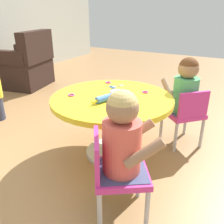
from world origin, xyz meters
TOP-DOWN VIEW (x-y plane):
  - ground_plane at (0.00, 0.00)m, footprint 10.00×10.00m
  - craft_table at (0.00, 0.00)m, footprint 0.95×0.95m
  - child_chair_left at (-0.56, -0.34)m, footprint 0.42×0.42m
  - seated_child_left at (-0.54, -0.37)m, footprint 0.42×0.44m
  - child_chair_right at (0.45, -0.48)m, footprint 0.42×0.42m
  - seated_child_right at (0.48, -0.45)m, footprint 0.43×0.44m
  - armchair_dark at (1.04, 2.15)m, footprint 0.84×0.86m
  - rolling_pin at (-0.12, -0.00)m, footprint 0.23×0.09m
  - craft_scissors at (0.23, 0.10)m, footprint 0.14×0.12m
  - playdough_blob_0 at (0.09, -0.00)m, footprint 0.12×0.12m
  - cookie_cutter_0 at (0.22, -0.19)m, footprint 0.05×0.05m
  - cookie_cutter_1 at (-0.13, 0.29)m, footprint 0.06×0.06m
  - cookie_cutter_2 at (0.31, 0.21)m, footprint 0.05×0.05m

SIDE VIEW (x-z plane):
  - ground_plane at x=0.00m, z-range 0.00..0.00m
  - child_chair_left at x=-0.56m, z-range 0.04..0.57m
  - child_chair_right at x=0.45m, z-range 0.04..0.57m
  - armchair_dark at x=1.04m, z-range -0.12..0.73m
  - craft_table at x=0.00m, z-range 0.15..0.66m
  - craft_scissors at x=0.23m, z-range 0.52..0.53m
  - cookie_cutter_0 at x=0.22m, z-range 0.52..0.53m
  - cookie_cutter_1 at x=-0.13m, z-range 0.52..0.53m
  - cookie_cutter_2 at x=0.31m, z-range 0.52..0.53m
  - playdough_blob_0 at x=0.09m, z-range 0.52..0.54m
  - seated_child_left at x=-0.54m, z-range 0.28..0.79m
  - seated_child_right at x=0.48m, z-range 0.28..0.79m
  - rolling_pin at x=-0.12m, z-range 0.52..0.57m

